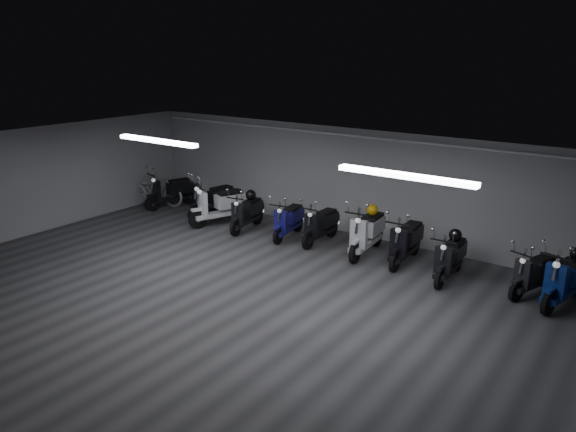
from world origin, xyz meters
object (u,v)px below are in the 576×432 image
Objects in this scene: helmet_3 at (455,235)px; scooter_8 at (451,251)px; scooter_4 at (288,215)px; helmet_0 at (251,195)px; scooter_5 at (321,219)px; helmet_2 at (372,210)px; bicycle at (155,186)px; scooter_3 at (246,208)px; helmet_1 at (576,253)px; scooter_6 at (367,225)px; scooter_10 at (568,271)px; scooter_2 at (219,199)px; scooter_1 at (213,194)px; scooter_9 at (535,267)px; scooter_7 at (406,234)px; scooter_0 at (171,186)px.

scooter_8 is at bearing -88.32° from helmet_3.
helmet_0 is at bearing 167.68° from scooter_4.
scooter_5 is 1.38m from helmet_2.
scooter_5 reaches higher than bicycle.
helmet_1 is (7.92, 0.35, 0.37)m from scooter_3.
scooter_6 is 7.41m from bicycle.
bicycle is 11.76m from scooter_10.
scooter_2 is 8.78m from scooter_10.
scooter_2 is at bearing -165.23° from scooter_10.
scooter_6 is at bearing 26.23° from scooter_2.
scooter_9 is at bearing 9.35° from scooter_1.
scooter_7 is at bearing -161.81° from scooter_9.
scooter_9 is at bearing 0.49° from helmet_3.
scooter_3 is (1.50, -0.28, -0.07)m from scooter_1.
scooter_1 reaches higher than bicycle.
scooter_4 reaches higher than helmet_2.
helmet_0 is at bearing 90.00° from scooter_3.
scooter_4 reaches higher than helmet_1.
scooter_7 is (2.30, 0.01, 0.05)m from scooter_5.
bicycle is at bearing -179.63° from scooter_5.
helmet_0 is at bearing 40.43° from scooter_2.
scooter_1 is 1.09× the size of scooter_8.
bicycle is at bearing 175.86° from scooter_6.
helmet_3 is (6.55, 0.27, 0.19)m from scooter_2.
scooter_9 is 0.61m from scooter_10.
scooter_6 is at bearing -107.83° from bicycle.
scooter_5 is at bearing 178.47° from helmet_3.
helmet_3 is (2.15, -0.34, -0.11)m from helmet_2.
scooter_6 reaches higher than helmet_1.
helmet_1 is at bearing -2.59° from helmet_2.
scooter_9 is 11.17m from bicycle.
helmet_0 is at bearing -179.20° from helmet_1.
scooter_9 is 7.04× the size of helmet_1.
helmet_0 is 5.66m from helmet_3.
scooter_3 is 0.38m from helmet_0.
scooter_9 reaches higher than helmet_2.
scooter_1 reaches higher than scooter_7.
scooter_0 is 0.95× the size of scooter_6.
helmet_3 is (9.53, 0.01, 0.33)m from bicycle.
scooter_6 is (5.00, -0.01, 0.03)m from scooter_1.
scooter_9 is at bearing -108.32° from bicycle.
scooter_3 is 3.54m from helmet_2.
scooter_9 is at bearing -0.11° from helmet_0.
scooter_0 is 0.97× the size of scooter_10.
scooter_7 is at bearing 0.91° from helmet_0.
helmet_2 is (-4.38, 0.46, 0.33)m from scooter_10.
scooter_10 is (11.14, -0.21, 0.02)m from scooter_0.
scooter_3 reaches higher than helmet_1.
scooter_10 reaches higher than scooter_1.
helmet_3 is at bearing -6.37° from scooter_3.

